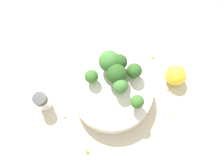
% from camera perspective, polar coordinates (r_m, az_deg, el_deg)
% --- Properties ---
extents(ground_plane, '(3.00, 3.00, 0.00)m').
position_cam_1_polar(ground_plane, '(0.62, 0.00, -3.09)').
color(ground_plane, beige).
extents(bowl, '(0.22, 0.22, 0.05)m').
position_cam_1_polar(bowl, '(0.60, 0.00, -2.24)').
color(bowl, silver).
rests_on(bowl, ground_plane).
extents(broccoli_floret_0, '(0.03, 0.03, 0.05)m').
position_cam_1_polar(broccoli_floret_0, '(0.53, 6.57, -4.70)').
color(broccoli_floret_0, '#8EB770').
rests_on(broccoli_floret_0, bowl).
extents(broccoli_floret_1, '(0.04, 0.04, 0.06)m').
position_cam_1_polar(broccoli_floret_1, '(0.57, 2.01, 5.66)').
color(broccoli_floret_1, '#7A9E5B').
rests_on(broccoli_floret_1, bowl).
extents(broccoli_floret_2, '(0.04, 0.04, 0.05)m').
position_cam_1_polar(broccoli_floret_2, '(0.56, 5.70, 3.58)').
color(broccoli_floret_2, '#84AD66').
rests_on(broccoli_floret_2, bowl).
extents(broccoli_floret_3, '(0.04, 0.04, 0.05)m').
position_cam_1_polar(broccoli_floret_3, '(0.56, -5.39, 1.90)').
color(broccoli_floret_3, '#7A9E5B').
rests_on(broccoli_floret_3, bowl).
extents(broccoli_floret_4, '(0.04, 0.04, 0.05)m').
position_cam_1_polar(broccoli_floret_4, '(0.54, 2.20, -0.75)').
color(broccoli_floret_4, '#7A9E5B').
rests_on(broccoli_floret_4, bowl).
extents(broccoli_floret_5, '(0.06, 0.06, 0.07)m').
position_cam_1_polar(broccoli_floret_5, '(0.56, -0.70, 5.95)').
color(broccoli_floret_5, '#84AD66').
rests_on(broccoli_floret_5, bowl).
extents(broccoli_floret_6, '(0.05, 0.05, 0.06)m').
position_cam_1_polar(broccoli_floret_6, '(0.55, 1.23, 2.55)').
color(broccoli_floret_6, '#7A9E5B').
rests_on(broccoli_floret_6, bowl).
extents(pepper_shaker, '(0.04, 0.04, 0.06)m').
position_cam_1_polar(pepper_shaker, '(0.61, -17.66, -4.47)').
color(pepper_shaker, silver).
rests_on(pepper_shaker, ground_plane).
extents(lemon_wedge, '(0.06, 0.06, 0.06)m').
position_cam_1_polar(lemon_wedge, '(0.64, 16.30, 2.14)').
color(lemon_wedge, yellow).
rests_on(lemon_wedge, ground_plane).
extents(almond_crumb_0, '(0.01, 0.01, 0.01)m').
position_cam_1_polar(almond_crumb_0, '(0.61, -12.43, -8.30)').
color(almond_crumb_0, tan).
rests_on(almond_crumb_0, ground_plane).
extents(almond_crumb_1, '(0.01, 0.01, 0.01)m').
position_cam_1_polar(almond_crumb_1, '(0.64, 14.50, -1.39)').
color(almond_crumb_1, '#AD7F4C').
rests_on(almond_crumb_1, ground_plane).
extents(almond_crumb_2, '(0.01, 0.01, 0.01)m').
position_cam_1_polar(almond_crumb_2, '(0.68, 10.54, 7.05)').
color(almond_crumb_2, tan).
rests_on(almond_crumb_2, ground_plane).
extents(almond_crumb_3, '(0.01, 0.01, 0.01)m').
position_cam_1_polar(almond_crumb_3, '(0.63, 16.12, -7.56)').
color(almond_crumb_3, tan).
rests_on(almond_crumb_3, ground_plane).
extents(almond_crumb_4, '(0.01, 0.01, 0.01)m').
position_cam_1_polar(almond_crumb_4, '(0.59, -6.60, -17.06)').
color(almond_crumb_4, olive).
rests_on(almond_crumb_4, ground_plane).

